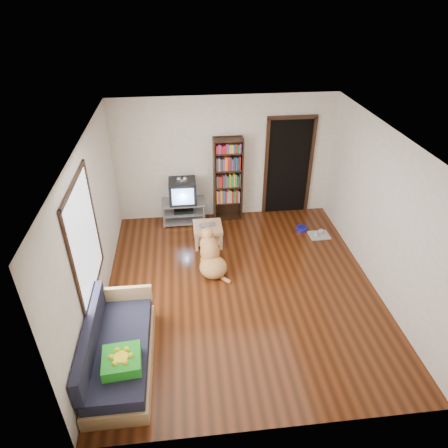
{
  "coord_description": "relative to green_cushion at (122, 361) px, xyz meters",
  "views": [
    {
      "loc": [
        -0.87,
        -5.11,
        4.51
      ],
      "look_at": [
        -0.22,
        0.63,
        0.9
      ],
      "focal_mm": 32.0,
      "sensor_mm": 36.0,
      "label": 1
    }
  ],
  "objects": [
    {
      "name": "dog_bowl",
      "position": [
        3.26,
        3.38,
        -0.46
      ],
      "size": [
        0.22,
        0.22,
        0.08
      ],
      "primitive_type": "cylinder",
      "color": "navy",
      "rests_on": "ground"
    },
    {
      "name": "crt_tv",
      "position": [
        0.85,
        4.01,
        0.25
      ],
      "size": [
        0.55,
        0.52,
        0.58
      ],
      "color": "black",
      "rests_on": "tv_stand"
    },
    {
      "name": "sofa",
      "position": [
        -0.12,
        0.35,
        -0.24
      ],
      "size": [
        0.8,
        1.8,
        0.8
      ],
      "color": "tan",
      "rests_on": "ground"
    },
    {
      "name": "ground",
      "position": [
        1.75,
        1.74,
        -0.5
      ],
      "size": [
        5.0,
        5.0,
        0.0
      ],
      "primitive_type": "plane",
      "color": "#55240E",
      "rests_on": "ground"
    },
    {
      "name": "coffee_table",
      "position": [
        1.29,
        3.13,
        -0.22
      ],
      "size": [
        0.55,
        0.55,
        0.4
      ],
      "color": "tan",
      "rests_on": "ground"
    },
    {
      "name": "ceiling",
      "position": [
        1.75,
        1.74,
        2.1
      ],
      "size": [
        5.0,
        5.0,
        0.0
      ],
      "primitive_type": "plane",
      "rotation": [
        3.14,
        0.0,
        0.0
      ],
      "color": "white",
      "rests_on": "ground"
    },
    {
      "name": "wall_right",
      "position": [
        4.0,
        1.74,
        0.8
      ],
      "size": [
        0.0,
        5.0,
        5.0
      ],
      "primitive_type": "plane",
      "rotation": [
        1.57,
        0.0,
        -1.57
      ],
      "color": "silver",
      "rests_on": "ground"
    },
    {
      "name": "laptop",
      "position": [
        1.29,
        3.1,
        -0.08
      ],
      "size": [
        0.34,
        0.26,
        0.02
      ],
      "primitive_type": "imported",
      "rotation": [
        0.0,
        0.0,
        0.18
      ],
      "color": "#B9B9BD",
      "rests_on": "coffee_table"
    },
    {
      "name": "tv_stand",
      "position": [
        0.85,
        3.99,
        -0.23
      ],
      "size": [
        0.9,
        0.45,
        0.5
      ],
      "color": "#99999E",
      "rests_on": "ground"
    },
    {
      "name": "doorway",
      "position": [
        3.1,
        4.22,
        0.62
      ],
      "size": [
        1.03,
        0.05,
        2.19
      ],
      "color": "black",
      "rests_on": "wall_back"
    },
    {
      "name": "bookshelf",
      "position": [
        1.8,
        4.08,
        0.5
      ],
      "size": [
        0.6,
        0.3,
        1.8
      ],
      "color": "black",
      "rests_on": "ground"
    },
    {
      "name": "dog",
      "position": [
        1.29,
        2.29,
        -0.21
      ],
      "size": [
        0.58,
        0.89,
        0.77
      ],
      "color": "tan",
      "rests_on": "ground"
    },
    {
      "name": "wall_front",
      "position": [
        1.75,
        -0.76,
        0.8
      ],
      "size": [
        4.5,
        0.0,
        4.5
      ],
      "primitive_type": "plane",
      "rotation": [
        -1.57,
        0.0,
        0.0
      ],
      "color": "silver",
      "rests_on": "ground"
    },
    {
      "name": "grey_rag",
      "position": [
        3.56,
        3.13,
        -0.48
      ],
      "size": [
        0.41,
        0.33,
        0.03
      ],
      "primitive_type": "cube",
      "rotation": [
        0.0,
        0.0,
        0.03
      ],
      "color": "#ADADAD",
      "rests_on": "ground"
    },
    {
      "name": "window",
      "position": [
        -0.48,
        1.24,
        1.0
      ],
      "size": [
        0.03,
        1.46,
        1.7
      ],
      "color": "white",
      "rests_on": "wall_left"
    },
    {
      "name": "wall_left",
      "position": [
        -0.5,
        1.74,
        0.8
      ],
      "size": [
        0.0,
        5.0,
        5.0
      ],
      "primitive_type": "plane",
      "rotation": [
        1.57,
        0.0,
        1.57
      ],
      "color": "silver",
      "rests_on": "ground"
    },
    {
      "name": "green_cushion",
      "position": [
        0.0,
        0.0,
        0.0
      ],
      "size": [
        0.5,
        0.5,
        0.15
      ],
      "primitive_type": "cube",
      "rotation": [
        0.0,
        0.0,
        0.08
      ],
      "color": "green",
      "rests_on": "sofa"
    },
    {
      "name": "wall_back",
      "position": [
        1.75,
        4.24,
        0.8
      ],
      "size": [
        4.5,
        0.0,
        4.5
      ],
      "primitive_type": "plane",
      "rotation": [
        1.57,
        0.0,
        0.0
      ],
      "color": "silver",
      "rests_on": "ground"
    }
  ]
}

